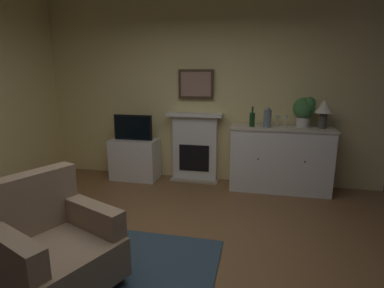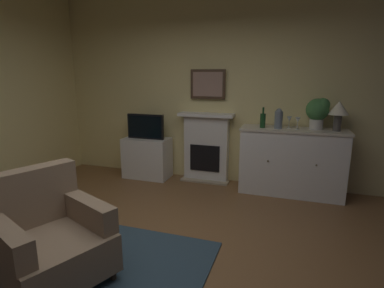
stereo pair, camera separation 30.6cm
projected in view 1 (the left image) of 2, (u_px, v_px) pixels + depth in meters
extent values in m
cube|color=brown|center=(156.00, 271.00, 2.74)|extent=(5.39, 5.00, 0.10)
cube|color=#EAD68C|center=(205.00, 88.00, 4.75)|extent=(5.39, 0.06, 2.96)
cube|color=#2D4251|center=(64.00, 281.00, 2.51)|extent=(2.45, 1.80, 0.02)
cube|color=white|center=(195.00, 148.00, 4.88)|extent=(0.70, 0.18, 1.05)
cube|color=tan|center=(194.00, 180.00, 4.90)|extent=(0.77, 0.20, 0.03)
cube|color=black|center=(194.00, 158.00, 4.82)|extent=(0.48, 0.02, 0.42)
cube|color=white|center=(195.00, 115.00, 4.73)|extent=(0.87, 0.27, 0.05)
cube|color=#473323|center=(196.00, 84.00, 4.69)|extent=(0.55, 0.03, 0.45)
cube|color=#9E7A6B|center=(196.00, 84.00, 4.67)|extent=(0.47, 0.01, 0.37)
cube|color=white|center=(280.00, 160.00, 4.44)|extent=(1.41, 0.45, 0.92)
cube|color=beige|center=(282.00, 128.00, 4.33)|extent=(1.44, 0.48, 0.03)
sphere|color=brown|center=(258.00, 159.00, 4.27)|extent=(0.02, 0.02, 0.02)
sphere|color=brown|center=(305.00, 162.00, 4.14)|extent=(0.02, 0.02, 0.02)
cylinder|color=#4C4742|center=(323.00, 121.00, 4.19)|extent=(0.10, 0.10, 0.22)
cone|color=#EFE5C6|center=(324.00, 106.00, 4.15)|extent=(0.26, 0.26, 0.18)
cylinder|color=#193F1E|center=(252.00, 120.00, 4.35)|extent=(0.08, 0.08, 0.20)
cylinder|color=#193F1E|center=(253.00, 110.00, 4.32)|extent=(0.03, 0.03, 0.09)
cylinder|color=silver|center=(277.00, 126.00, 4.38)|extent=(0.06, 0.06, 0.00)
cylinder|color=silver|center=(277.00, 123.00, 4.37)|extent=(0.01, 0.01, 0.09)
cone|color=silver|center=(277.00, 118.00, 4.35)|extent=(0.07, 0.07, 0.07)
cylinder|color=silver|center=(285.00, 127.00, 4.30)|extent=(0.06, 0.06, 0.00)
cylinder|color=silver|center=(285.00, 124.00, 4.29)|extent=(0.01, 0.01, 0.09)
cone|color=silver|center=(286.00, 118.00, 4.27)|extent=(0.07, 0.07, 0.07)
cylinder|color=slate|center=(267.00, 119.00, 4.30)|extent=(0.11, 0.11, 0.24)
sphere|color=slate|center=(268.00, 110.00, 4.27)|extent=(0.08, 0.08, 0.08)
cube|color=white|center=(135.00, 159.00, 4.96)|extent=(0.75, 0.42, 0.66)
cube|color=black|center=(133.00, 127.00, 4.82)|extent=(0.62, 0.06, 0.40)
cube|color=black|center=(132.00, 128.00, 4.79)|extent=(0.57, 0.01, 0.35)
cylinder|color=beige|center=(303.00, 122.00, 4.30)|extent=(0.18, 0.18, 0.14)
sphere|color=#3D753D|center=(304.00, 108.00, 4.26)|extent=(0.30, 0.30, 0.30)
sphere|color=#3D753D|center=(309.00, 104.00, 4.20)|extent=(0.18, 0.18, 0.18)
cube|color=#8C7259|center=(59.00, 262.00, 2.35)|extent=(1.03, 1.01, 0.32)
cube|color=#8C7259|center=(30.00, 203.00, 2.45)|extent=(0.44, 0.76, 0.50)
cube|color=#8C7259|center=(11.00, 250.00, 2.04)|extent=(0.72, 0.41, 0.22)
cube|color=#8C7259|center=(91.00, 215.00, 2.55)|extent=(0.72, 0.41, 0.22)
cylinder|color=#473323|center=(121.00, 280.00, 2.47)|extent=(0.05, 0.05, 0.10)
cylinder|color=#473323|center=(72.00, 253.00, 2.85)|extent=(0.05, 0.05, 0.10)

